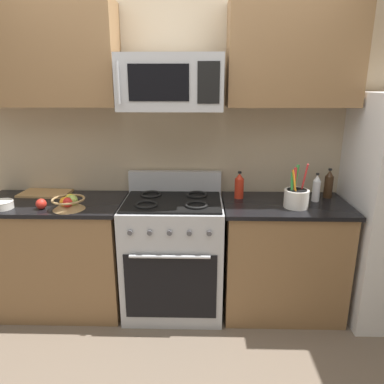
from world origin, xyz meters
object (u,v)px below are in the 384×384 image
(microwave, at_px, (171,83))
(bottle_soy, at_px, (329,184))
(cutting_board, at_px, (45,193))
(bottle_vinegar, at_px, (316,188))
(fruit_basket, at_px, (69,203))
(apple_loose, at_px, (41,204))
(utensil_crock, at_px, (296,197))
(bottle_hot_sauce, at_px, (239,186))
(prep_bowl, at_px, (2,204))
(range_oven, at_px, (173,254))

(microwave, distance_m, bottle_soy, 1.45)
(cutting_board, distance_m, bottle_soy, 2.28)
(bottle_vinegar, bearing_deg, fruit_basket, -172.69)
(apple_loose, height_order, bottle_vinegar, bottle_vinegar)
(microwave, relative_size, utensil_crock, 2.19)
(bottle_hot_sauce, bearing_deg, apple_loose, -168.36)
(bottle_hot_sauce, distance_m, prep_bowl, 1.76)
(fruit_basket, bearing_deg, cutting_board, 132.12)
(fruit_basket, xyz_separation_m, bottle_hot_sauce, (1.25, 0.30, 0.05))
(microwave, height_order, bottle_vinegar, microwave)
(bottle_vinegar, distance_m, bottle_hot_sauce, 0.58)
(fruit_basket, height_order, prep_bowl, fruit_basket)
(microwave, xyz_separation_m, prep_bowl, (-1.22, -0.20, -0.84))
(bottle_vinegar, xyz_separation_m, prep_bowl, (-2.32, -0.23, -0.07))
(bottle_soy, bearing_deg, microwave, -174.02)
(utensil_crock, height_order, cutting_board, utensil_crock)
(cutting_board, xyz_separation_m, bottle_soy, (2.28, -0.03, 0.10))
(bottle_vinegar, bearing_deg, bottle_soy, 37.54)
(fruit_basket, relative_size, bottle_vinegar, 1.06)
(microwave, distance_m, prep_bowl, 1.50)
(prep_bowl, bearing_deg, utensil_crock, 2.27)
(bottle_soy, distance_m, bottle_hot_sauce, 0.71)
(bottle_hot_sauce, bearing_deg, prep_bowl, -170.24)
(utensil_crock, xyz_separation_m, cutting_board, (-1.97, 0.28, -0.07))
(range_oven, height_order, fruit_basket, range_oven)
(microwave, xyz_separation_m, bottle_hot_sauce, (0.52, 0.10, -0.78))
(bottle_soy, height_order, prep_bowl, bottle_soy)
(apple_loose, relative_size, cutting_board, 0.19)
(microwave, relative_size, bottle_hot_sauce, 3.36)
(range_oven, bearing_deg, bottle_soy, 7.18)
(fruit_basket, relative_size, bottle_hot_sauce, 1.09)
(range_oven, bearing_deg, cutting_board, 170.07)
(bottle_hot_sauce, bearing_deg, cutting_board, 177.79)
(fruit_basket, bearing_deg, bottle_vinegar, 7.31)
(range_oven, xyz_separation_m, cutting_board, (-1.06, 0.19, 0.44))
(range_oven, relative_size, utensil_crock, 3.32)
(utensil_crock, height_order, prep_bowl, utensil_crock)
(range_oven, height_order, bottle_vinegar, bottle_vinegar)
(bottle_vinegar, bearing_deg, utensil_crock, -141.73)
(fruit_basket, relative_size, prep_bowl, 1.50)
(bottle_soy, bearing_deg, apple_loose, -171.35)
(cutting_board, height_order, bottle_vinegar, bottle_vinegar)
(apple_loose, xyz_separation_m, bottle_soy, (2.16, 0.33, 0.07))
(range_oven, height_order, prep_bowl, range_oven)
(bottle_soy, relative_size, bottle_hot_sauce, 1.10)
(range_oven, height_order, apple_loose, range_oven)
(fruit_basket, relative_size, bottle_soy, 1.00)
(utensil_crock, distance_m, fruit_basket, 1.64)
(fruit_basket, height_order, bottle_hot_sauce, bottle_hot_sauce)
(fruit_basket, bearing_deg, microwave, 15.46)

